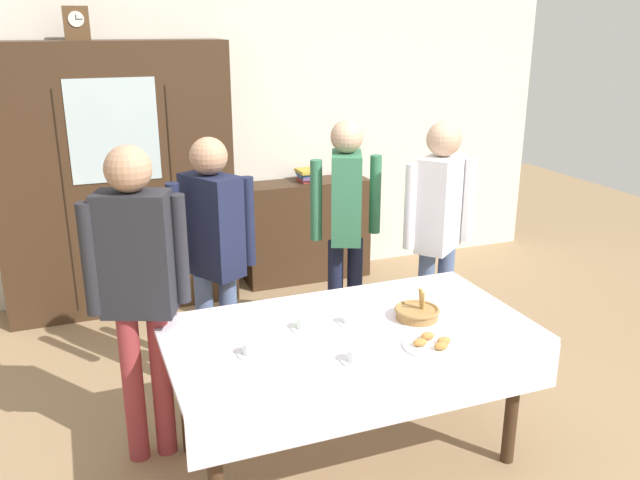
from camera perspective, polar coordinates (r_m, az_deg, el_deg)
name	(u,v)px	position (r m, az deg, el deg)	size (l,w,h in m)	color
ground_plane	(333,435)	(4.00, 1.08, -16.36)	(12.00, 12.00, 0.00)	#997A56
back_wall	(218,133)	(5.90, -8.75, 9.03)	(6.40, 0.10, 2.70)	silver
dining_table	(351,347)	(3.47, 2.64, -9.19)	(1.87, 1.00, 0.77)	#3D2819
wall_cabinet	(116,180)	(5.54, -17.05, 4.90)	(1.81, 0.46, 2.14)	#3D2819
mantel_clock	(76,23)	(5.40, -20.16, 17.05)	(0.18, 0.11, 0.24)	brown
bookshelf_low	(306,230)	(6.08, -1.17, 0.84)	(1.14, 0.35, 0.91)	#3D2819
book_stack	(306,175)	(5.94, -1.20, 5.60)	(0.18, 0.21, 0.11)	#99332D
tea_cup_far_right	(355,356)	(3.11, 3.04, -9.94)	(0.13, 0.13, 0.06)	white
tea_cup_far_left	(251,350)	(3.19, -5.92, -9.33)	(0.13, 0.13, 0.06)	white
tea_cup_front_edge	(351,319)	(3.48, 2.66, -6.76)	(0.13, 0.13, 0.06)	white
tea_cup_mid_right	(304,324)	(3.42, -1.36, -7.21)	(0.13, 0.13, 0.06)	silver
bread_basket	(417,312)	(3.57, 8.32, -6.15)	(0.24, 0.24, 0.16)	#9E7542
pastry_plate	(432,344)	(3.29, 9.59, -8.79)	(0.28, 0.28, 0.05)	white
spoon_near_left	(475,318)	(3.63, 13.17, -6.53)	(0.12, 0.02, 0.01)	silver
spoon_near_right	(201,322)	(3.55, -10.17, -6.97)	(0.12, 0.02, 0.01)	silver
person_behind_table_right	(213,244)	(4.03, -9.14, -0.35)	(0.52, 0.41, 1.65)	slate
person_beside_shelf	(346,214)	(4.60, 2.24, 2.25)	(0.52, 0.41, 1.65)	#191E38
person_by_cabinet	(439,221)	(4.45, 10.18, 1.64)	(0.52, 0.38, 1.68)	slate
person_behind_table_left	(138,276)	(3.47, -15.35, -3.00)	(0.52, 0.32, 1.72)	#933338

